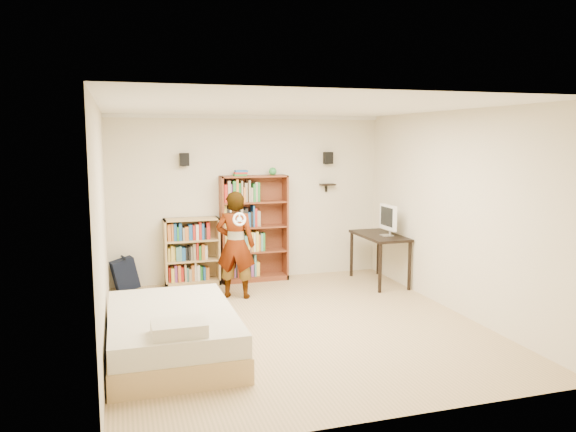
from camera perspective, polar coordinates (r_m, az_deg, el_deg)
name	(u,v)px	position (r m, az deg, el deg)	size (l,w,h in m)	color
ground	(295,325)	(7.18, 0.70, -11.01)	(4.50, 5.00, 0.01)	tan
room_shell	(295,185)	(6.82, 0.72, 3.13)	(4.52, 5.02, 2.71)	beige
crown_molding	(295,109)	(6.80, 0.74, 10.78)	(4.50, 5.00, 0.06)	silver
speaker_left	(184,159)	(8.94, -10.49, 5.67)	(0.14, 0.12, 0.20)	black
speaker_right	(328,158)	(9.51, 4.10, 5.91)	(0.14, 0.12, 0.20)	black
wall_shelf	(328,185)	(9.55, 4.05, 3.21)	(0.25, 0.16, 0.03)	black
tall_bookshelf	(254,229)	(9.18, -3.46, -1.28)	(1.09, 0.32, 1.73)	brown
low_bookshelf	(192,252)	(9.06, -9.72, -3.61)	(0.86, 0.32, 1.08)	tan
computer_desk	(379,259)	(9.21, 9.24, -4.30)	(0.58, 1.17, 0.80)	black
imac	(387,220)	(9.00, 10.02, -0.44)	(0.10, 0.49, 0.49)	white
daybed	(172,327)	(6.32, -11.70, -10.97)	(1.34, 2.06, 0.61)	beige
person	(236,245)	(8.22, -5.35, -2.93)	(0.57, 0.38, 1.58)	black
wii_wheel	(239,219)	(7.87, -4.96, -0.34)	(0.19, 0.19, 0.03)	white
navy_bag	(125,274)	(9.04, -16.23, -5.66)	(0.38, 0.25, 0.51)	black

